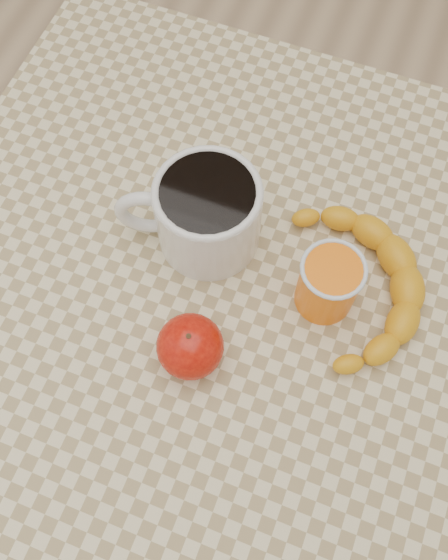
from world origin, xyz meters
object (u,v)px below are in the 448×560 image
(coffee_mug, at_px, (205,212))
(orange_juice_glass, at_px, (328,283))
(banana, at_px, (360,284))
(apple, at_px, (190,346))
(table, at_px, (224,312))

(coffee_mug, bearing_deg, orange_juice_glass, -10.07)
(coffee_mug, relative_size, banana, 0.62)
(coffee_mug, height_order, apple, coffee_mug)
(orange_juice_glass, relative_size, banana, 0.28)
(table, bearing_deg, orange_juice_glass, 13.64)
(table, xyz_separation_m, orange_juice_glass, (0.12, 0.03, 0.13))
(banana, bearing_deg, table, 176.61)
(coffee_mug, distance_m, orange_juice_glass, 0.17)
(table, relative_size, coffee_mug, 4.24)
(orange_juice_glass, distance_m, apple, 0.17)
(table, height_order, orange_juice_glass, orange_juice_glass)
(orange_juice_glass, xyz_separation_m, apple, (-0.12, -0.12, -0.01))
(banana, bearing_deg, orange_juice_glass, -168.46)
(table, distance_m, banana, 0.19)
(coffee_mug, xyz_separation_m, apple, (0.04, -0.15, -0.02))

